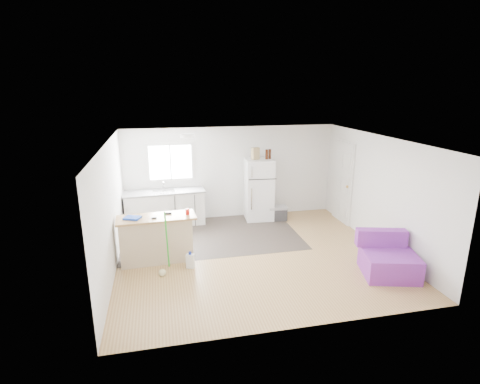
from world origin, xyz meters
The scene contains 19 objects.
room centered at (0.00, 0.00, 1.20)m, with size 5.51×5.01×2.41m.
vinyl_zone centered at (-0.73, 1.25, 0.00)m, with size 4.05×2.50×0.00m, color #352D27.
window centered at (-1.55, 2.49, 1.55)m, with size 1.18×0.06×0.98m.
interior_door centered at (2.72, 1.55, 1.02)m, with size 0.11×0.92×2.10m.
ceiling_fixture centered at (-1.20, 1.20, 2.36)m, with size 0.30×0.30×0.07m, color white.
kitchen_cabinets centered at (-1.75, 2.19, 0.45)m, with size 2.03×0.75×1.16m.
peninsula centered at (-1.97, 0.18, 0.47)m, with size 1.55×0.66×0.93m.
refrigerator centered at (0.67, 2.15, 0.80)m, with size 0.75×0.72×1.60m.
cooler centered at (1.12, 1.95, 0.19)m, with size 0.52×0.38×0.37m.
purple_seat centered at (2.23, -1.29, 0.28)m, with size 1.14×1.11×0.77m.
cleaner_jug centered at (-1.35, -0.27, 0.14)m, with size 0.18×0.15×0.33m.
mop centered at (-1.85, -0.45, 0.23)m, with size 0.22×0.36×1.27m.
red_cup centered at (-1.33, 0.18, 0.99)m, with size 0.08×0.08×0.12m, color red.
blue_tray centered at (-2.39, 0.16, 0.95)m, with size 0.30×0.22×0.04m, color #143EBF.
tool_a centered at (-1.71, 0.29, 0.95)m, with size 0.14×0.05×0.03m, color black.
tool_b centered at (-1.98, 0.07, 0.95)m, with size 0.10×0.04×0.03m, color black.
cardboard_box centered at (0.56, 2.13, 1.75)m, with size 0.20×0.10×0.30m, color #A0885B.
bottle_left centered at (0.85, 2.11, 1.72)m, with size 0.07×0.07×0.25m, color #39180A.
bottle_right centered at (0.94, 2.14, 1.72)m, with size 0.07×0.07×0.25m, color #39180A.
Camera 1 is at (-1.82, -6.90, 3.39)m, focal length 28.00 mm.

